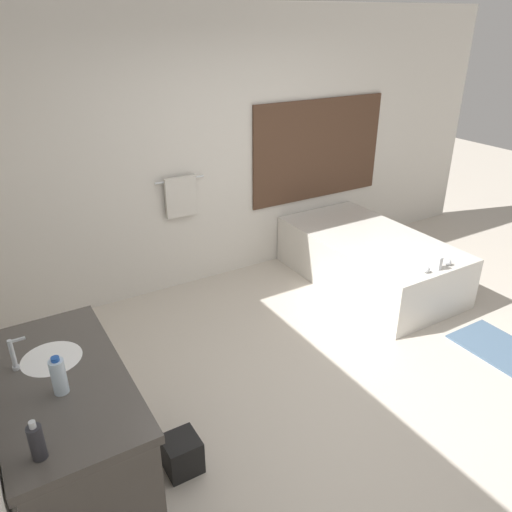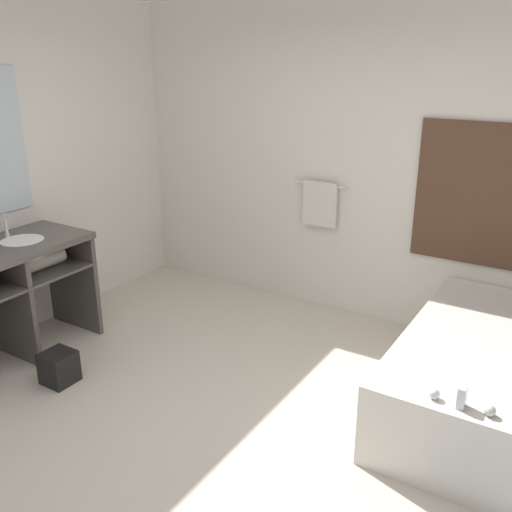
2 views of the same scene
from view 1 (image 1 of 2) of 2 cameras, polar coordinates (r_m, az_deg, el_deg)
name	(u,v)px [view 1 (image 1 of 2)]	position (r m, az deg, el deg)	size (l,w,h in m)	color
ground_plane	(340,394)	(3.94, 9.60, -15.31)	(16.00, 16.00, 0.00)	beige
wall_back_with_blinds	(208,154)	(5.03, -5.46, 11.58)	(7.40, 0.13, 2.70)	silver
vanity_counter	(68,415)	(2.96, -20.74, -16.67)	(0.64, 1.27, 0.91)	#4C4742
sink_faucet	(14,355)	(2.89, -25.97, -10.15)	(0.09, 0.04, 0.18)	silver
bathtub	(369,257)	(5.35, 12.78, -0.13)	(1.05, 1.90, 0.64)	silver
water_bottle_1	(59,376)	(2.64, -21.62, -12.63)	(0.07, 0.07, 0.21)	silver
soap_dispenser	(37,442)	(2.35, -23.77, -18.86)	(0.06, 0.06, 0.19)	#28282D
waste_bin	(182,454)	(3.35, -8.48, -21.47)	(0.22, 0.22, 0.24)	black
bath_mat	(499,348)	(4.80, 26.04, -9.45)	(0.50, 0.72, 0.02)	slate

